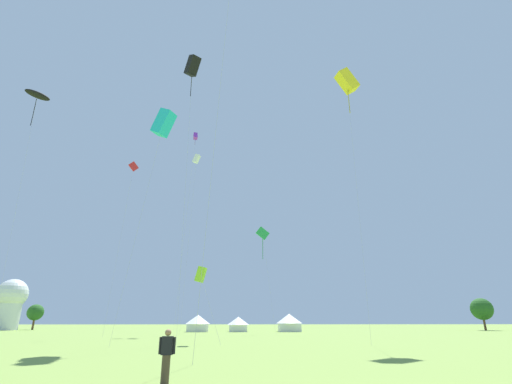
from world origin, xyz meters
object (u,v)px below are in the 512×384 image
Objects in this scene: kite_yellow_box at (347,81)px; festival_tent_center at (238,323)px; observatory_dome at (11,301)px; kite_cyan_box at (164,123)px; kite_lime_box at (201,275)px; kite_green_diamond at (263,235)px; festival_tent_right at (198,322)px; kite_black_parafoil at (37,95)px; kite_purple_box at (195,137)px; person_spectator at (166,357)px; kite_black_box at (193,66)px; tree_distant_right at (482,309)px; kite_red_diamond at (133,171)px; festival_tent_left at (289,322)px; kite_white_box at (196,159)px; tree_distant_left at (35,312)px.

festival_tent_center is at bearing 108.11° from kite_yellow_box.
observatory_dome is (-50.44, 14.00, 4.54)m from festival_tent_center.
kite_cyan_box is 15.84m from kite_lime_box.
kite_yellow_box reaches higher than kite_green_diamond.
kite_lime_box is 37.78m from festival_tent_right.
kite_black_parafoil reaches higher than kite_green_diamond.
kite_green_diamond is at bearing -9.66° from kite_purple_box.
kite_green_diamond is 51.73m from person_spectator.
kite_purple_box is 2.09× the size of kite_green_diamond.
tree_distant_right is (58.54, 43.66, -26.62)m from kite_black_box.
kite_black_parafoil is 7.49× the size of festival_tent_center.
kite_red_diamond is at bearing -158.02° from tree_distant_right.
observatory_dome is (-46.74, 51.32, -0.12)m from kite_lime_box.
tree_distant_right is at bearing 25.41° from kite_black_parafoil.
kite_cyan_box is 4.62× the size of festival_tent_left.
observatory_dome is (-42.31, 25.29, -23.83)m from kite_white_box.
festival_tent_right is at bearing 117.88° from kite_yellow_box.
kite_black_parafoil is 6.67× the size of festival_tent_right.
kite_cyan_box is 29.03m from person_spectator.
kite_yellow_box is (18.26, -1.31, -2.52)m from kite_black_box.
kite_cyan_box is 4.11× the size of tree_distant_left.
kite_lime_box is 37.79m from festival_tent_center.
festival_tent_center is (27.06, 30.20, -28.64)m from kite_black_parafoil.
festival_tent_center is at bearing 41.56° from kite_purple_box.
observatory_dome is (-23.37, 44.20, -24.10)m from kite_black_parafoil.
person_spectator is 60.44m from festival_tent_left.
kite_cyan_box is at bearing -101.59° from festival_tent_center.
kite_red_diamond is 3.85× the size of tree_distant_right.
kite_black_box reaches higher than kite_green_diamond.
kite_lime_box is at bearing -95.66° from festival_tent_center.
kite_green_diamond reaches higher than tree_distant_left.
kite_cyan_box reaches higher than tree_distant_right.
kite_green_diamond is at bearing 74.10° from kite_lime_box.
festival_tent_center is 0.83× the size of festival_tent_left.
kite_lime_box is 0.21× the size of kite_black_box.
kite_purple_box is at bearing -138.44° from festival_tent_center.
kite_lime_box is 0.23× the size of kite_black_parafoil.
tree_distant_right is at bearing 50.51° from person_spectator.
kite_cyan_box is 78.44m from tree_distant_right.
kite_white_box is 13.81m from kite_red_diamond.
festival_tent_left is (17.73, 11.29, -28.07)m from kite_white_box.
tree_distant_right is at bearing 37.74° from kite_cyan_box.
kite_purple_box reaches higher than festival_tent_center.
kite_black_box is at bearing 57.81° from kite_cyan_box.
kite_red_diamond is at bearing -51.82° from tree_distant_left.
kite_white_box is at bearing -162.70° from tree_distant_right.
tree_distant_left reaches higher than festival_tent_center.
tree_distant_left is at bearing 47.65° from observatory_dome.
kite_cyan_box reaches higher than festival_tent_center.
festival_tent_left is 0.46× the size of observatory_dome.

